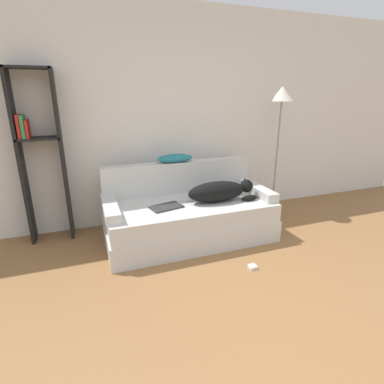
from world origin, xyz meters
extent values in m
plane|color=olive|center=(0.00, 0.00, 0.00)|extent=(20.00, 20.00, 0.00)
cube|color=silver|center=(0.00, 2.74, 1.35)|extent=(8.15, 0.06, 2.70)
cube|color=silver|center=(-0.04, 1.98, 0.13)|extent=(1.93, 0.95, 0.25)
cube|color=silver|center=(-0.04, 1.97, 0.35)|extent=(1.89, 0.91, 0.21)
cube|color=silver|center=(-0.04, 2.38, 0.65)|extent=(1.89, 0.15, 0.39)
cube|color=silver|center=(-0.93, 1.97, 0.51)|extent=(0.15, 0.76, 0.10)
cube|color=silver|center=(0.85, 1.97, 0.51)|extent=(0.15, 0.76, 0.10)
ellipsoid|color=black|center=(0.26, 1.89, 0.58)|extent=(0.69, 0.26, 0.24)
sphere|color=black|center=(0.65, 1.89, 0.60)|extent=(0.15, 0.15, 0.15)
cone|color=black|center=(0.65, 1.84, 0.66)|extent=(0.05, 0.05, 0.07)
cone|color=black|center=(0.65, 1.93, 0.66)|extent=(0.05, 0.05, 0.07)
ellipsoid|color=black|center=(0.63, 1.77, 0.49)|extent=(0.21, 0.07, 0.07)
cube|color=#2D2D30|center=(-0.34, 1.89, 0.47)|extent=(0.38, 0.28, 0.02)
ellipsoid|color=teal|center=(-0.09, 2.37, 0.90)|extent=(0.44, 0.20, 0.10)
cube|color=black|center=(-1.78, 2.56, 0.96)|extent=(0.04, 0.26, 1.91)
cube|color=black|center=(-1.36, 2.56, 0.96)|extent=(0.04, 0.26, 1.91)
cube|color=black|center=(-1.57, 2.56, 1.90)|extent=(0.44, 0.26, 0.02)
cube|color=black|center=(-1.57, 2.56, 1.19)|extent=(0.44, 0.26, 0.02)
cube|color=red|center=(-1.74, 2.55, 1.32)|extent=(0.03, 0.20, 0.25)
cube|color=#337F42|center=(-1.70, 2.55, 1.32)|extent=(0.04, 0.20, 0.24)
cube|color=red|center=(-1.66, 2.55, 1.29)|extent=(0.03, 0.20, 0.19)
cylinder|color=gray|center=(1.36, 2.32, 0.01)|extent=(0.23, 0.23, 0.02)
cylinder|color=gray|center=(1.36, 2.32, 0.79)|extent=(0.02, 0.02, 1.53)
cone|color=silver|center=(1.36, 2.32, 1.65)|extent=(0.29, 0.29, 0.18)
cube|color=white|center=(0.32, 1.13, 0.02)|extent=(0.07, 0.07, 0.03)
camera|label=1|loc=(-1.13, -1.09, 1.65)|focal=28.00mm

